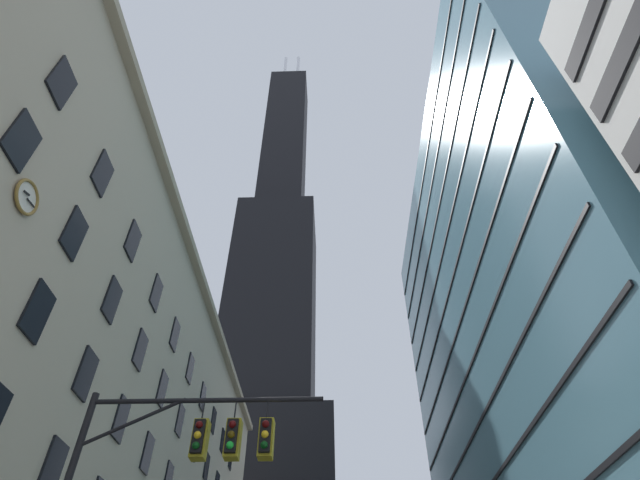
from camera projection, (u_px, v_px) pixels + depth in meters
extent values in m
cube|color=#BCAF93|center=(56.00, 440.00, 33.63)|extent=(14.82, 63.41, 28.68)
cube|color=tan|center=(201.00, 280.00, 42.78)|extent=(0.70, 63.41, 0.60)
cube|color=black|center=(52.00, 469.00, 20.00)|extent=(0.14, 1.40, 2.20)
cube|color=black|center=(37.00, 311.00, 19.22)|extent=(0.14, 1.40, 2.20)
cube|color=black|center=(86.00, 374.00, 22.87)|extent=(0.14, 1.40, 2.20)
cube|color=black|center=(121.00, 419.00, 26.52)|extent=(0.14, 1.40, 2.20)
cube|color=black|center=(147.00, 453.00, 30.18)|extent=(0.14, 1.40, 2.20)
cube|color=black|center=(168.00, 480.00, 33.83)|extent=(0.14, 1.40, 2.20)
cube|color=black|center=(21.00, 140.00, 18.44)|extent=(0.14, 1.40, 2.20)
cube|color=black|center=(74.00, 233.00, 22.09)|extent=(0.14, 1.40, 2.20)
cube|color=black|center=(112.00, 300.00, 25.74)|extent=(0.14, 1.40, 2.20)
cube|color=black|center=(140.00, 350.00, 29.39)|extent=(0.14, 1.40, 2.20)
cube|color=black|center=(162.00, 389.00, 33.04)|extent=(0.14, 1.40, 2.20)
cube|color=black|center=(180.00, 420.00, 36.69)|extent=(0.14, 1.40, 2.20)
cube|color=black|center=(194.00, 445.00, 40.35)|extent=(0.14, 1.40, 2.20)
cube|color=black|center=(206.00, 467.00, 44.00)|extent=(0.14, 1.40, 2.20)
cube|color=black|center=(62.00, 83.00, 21.30)|extent=(0.14, 1.40, 2.20)
cube|color=black|center=(102.00, 173.00, 24.95)|extent=(0.14, 1.40, 2.20)
cube|color=black|center=(133.00, 241.00, 28.61)|extent=(0.14, 1.40, 2.20)
cube|color=black|center=(156.00, 293.00, 32.26)|extent=(0.14, 1.40, 2.20)
cube|color=black|center=(175.00, 335.00, 35.91)|extent=(0.14, 1.40, 2.20)
cube|color=black|center=(190.00, 369.00, 39.56)|extent=(0.14, 1.40, 2.20)
cube|color=black|center=(203.00, 397.00, 43.21)|extent=(0.14, 1.40, 2.20)
cube|color=black|center=(213.00, 421.00, 46.87)|extent=(0.14, 1.40, 2.20)
cube|color=black|center=(222.00, 441.00, 50.52)|extent=(0.14, 1.40, 2.20)
cube|color=black|center=(230.00, 458.00, 54.17)|extent=(0.14, 1.40, 2.20)
torus|color=olive|center=(27.00, 197.00, 18.60)|extent=(0.13, 1.42, 1.42)
cylinder|color=silver|center=(26.00, 197.00, 18.61)|extent=(0.05, 1.23, 1.23)
cube|color=black|center=(27.00, 193.00, 18.53)|extent=(0.03, 0.37, 0.20)
cube|color=black|center=(31.00, 203.00, 18.76)|extent=(0.03, 0.55, 0.14)
cube|color=black|center=(272.00, 310.00, 110.53)|extent=(18.72, 18.72, 54.96)
cube|color=black|center=(285.00, 145.00, 152.74)|extent=(12.04, 12.04, 68.70)
cylinder|color=silver|center=(285.00, 72.00, 183.51)|extent=(1.20, 1.20, 21.31)
cylinder|color=silver|center=(298.00, 72.00, 183.41)|extent=(1.20, 1.20, 21.31)
cube|color=teal|center=(562.00, 327.00, 41.27)|extent=(17.22, 44.57, 48.32)
cube|color=black|center=(479.00, 425.00, 35.88)|extent=(0.12, 43.57, 0.24)
cube|color=black|center=(467.00, 374.00, 38.61)|extent=(0.12, 43.57, 0.24)
cube|color=black|center=(458.00, 331.00, 41.34)|extent=(0.12, 43.57, 0.24)
cube|color=black|center=(449.00, 292.00, 44.07)|extent=(0.12, 43.57, 0.24)
cube|color=black|center=(442.00, 258.00, 46.81)|extent=(0.12, 43.57, 0.24)
cube|color=black|center=(435.00, 228.00, 49.54)|extent=(0.12, 43.57, 0.24)
cube|color=black|center=(429.00, 201.00, 52.27)|extent=(0.12, 43.57, 0.24)
cube|color=black|center=(423.00, 177.00, 55.00)|extent=(0.12, 43.57, 0.24)
cylinder|color=black|center=(208.00, 400.00, 14.15)|extent=(6.61, 0.14, 0.14)
cylinder|color=black|center=(134.00, 422.00, 13.78)|extent=(2.72, 0.10, 1.38)
cylinder|color=black|center=(203.00, 411.00, 13.94)|extent=(0.04, 0.04, 0.60)
cube|color=black|center=(199.00, 437.00, 13.43)|extent=(0.30, 0.30, 0.90)
cube|color=olive|center=(200.00, 440.00, 13.55)|extent=(0.40, 0.40, 1.04)
sphere|color=#450808|center=(199.00, 425.00, 13.50)|extent=(0.20, 0.20, 0.20)
sphere|color=yellow|center=(198.00, 435.00, 13.31)|extent=(0.20, 0.20, 0.20)
sphere|color=#083D10|center=(196.00, 446.00, 13.12)|extent=(0.20, 0.20, 0.20)
cylinder|color=black|center=(235.00, 410.00, 13.92)|extent=(0.04, 0.04, 0.60)
cube|color=black|center=(232.00, 437.00, 13.41)|extent=(0.30, 0.30, 0.90)
cube|color=olive|center=(233.00, 439.00, 13.54)|extent=(0.40, 0.40, 1.04)
sphere|color=#450808|center=(232.00, 424.00, 13.49)|extent=(0.20, 0.20, 0.20)
sphere|color=#4B3A08|center=(231.00, 435.00, 13.29)|extent=(0.20, 0.20, 0.20)
sphere|color=green|center=(230.00, 445.00, 13.10)|extent=(0.20, 0.20, 0.20)
cylinder|color=black|center=(268.00, 410.00, 13.90)|extent=(0.04, 0.04, 0.60)
cube|color=black|center=(266.00, 437.00, 13.39)|extent=(0.30, 0.30, 0.90)
cube|color=olive|center=(266.00, 439.00, 13.52)|extent=(0.40, 0.40, 1.04)
sphere|color=#450808|center=(266.00, 424.00, 13.47)|extent=(0.20, 0.20, 0.20)
sphere|color=yellow|center=(265.00, 434.00, 13.27)|extent=(0.20, 0.20, 0.20)
sphere|color=#083D10|center=(264.00, 445.00, 13.08)|extent=(0.20, 0.20, 0.20)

